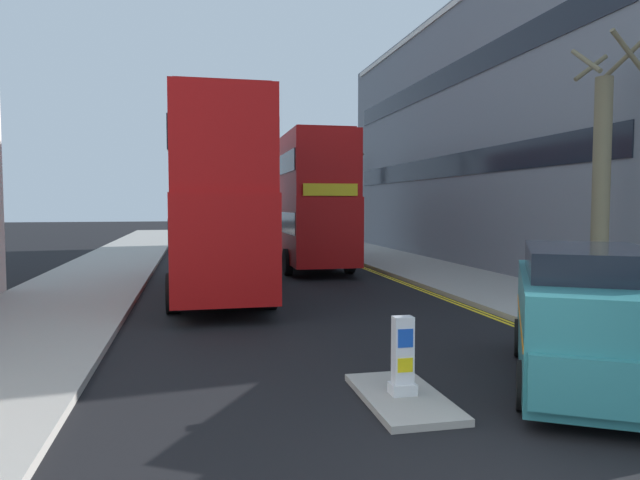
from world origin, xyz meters
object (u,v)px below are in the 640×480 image
at_px(double_decker_bus_away, 216,196).
at_px(keep_left_bollard, 403,359).
at_px(double_decker_bus_oncoming, 303,198).
at_px(taxi_minivan, 587,317).

bearing_deg(double_decker_bus_away, keep_left_bollard, -78.50).
height_order(keep_left_bollard, double_decker_bus_oncoming, double_decker_bus_oncoming).
bearing_deg(taxi_minivan, double_decker_bus_away, 115.55).
relative_size(keep_left_bollard, double_decker_bus_away, 0.10).
xyz_separation_m(keep_left_bollard, taxi_minivan, (2.95, 0.02, 0.46)).
bearing_deg(keep_left_bollard, double_decker_bus_oncoming, 83.80).
xyz_separation_m(double_decker_bus_away, double_decker_bus_oncoming, (4.14, 7.15, 0.00)).
bearing_deg(double_decker_bus_away, double_decker_bus_oncoming, 59.93).
relative_size(double_decker_bus_away, taxi_minivan, 2.13).
bearing_deg(double_decker_bus_oncoming, double_decker_bus_away, -120.07).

